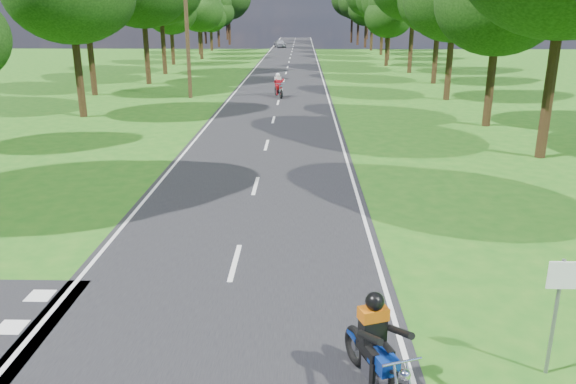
{
  "coord_description": "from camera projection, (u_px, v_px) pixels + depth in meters",
  "views": [
    {
      "loc": [
        1.53,
        -9.83,
        5.56
      ],
      "look_at": [
        1.18,
        4.0,
        1.1
      ],
      "focal_mm": 35.0,
      "sensor_mm": 36.0,
      "label": 1
    }
  ],
  "objects": [
    {
      "name": "road_markings",
      "position": [
        286.0,
        69.0,
        56.88
      ],
      "size": [
        7.4,
        140.0,
        0.01
      ],
      "color": "silver",
      "rests_on": "main_road"
    },
    {
      "name": "road_sign",
      "position": [
        558.0,
        299.0,
        8.64
      ],
      "size": [
        0.45,
        0.07,
        2.0
      ],
      "color": "slate",
      "rests_on": "ground"
    },
    {
      "name": "telegraph_pole",
      "position": [
        187.0,
        35.0,
        36.63
      ],
      "size": [
        1.2,
        0.26,
        8.0
      ],
      "color": "#382616",
      "rests_on": "ground"
    },
    {
      "name": "main_road",
      "position": [
        288.0,
        67.0,
        58.67
      ],
      "size": [
        7.0,
        140.0,
        0.02
      ],
      "primitive_type": "cube",
      "color": "black",
      "rests_on": "ground"
    },
    {
      "name": "rider_far_red",
      "position": [
        279.0,
        85.0,
        37.88
      ],
      "size": [
        1.08,
        2.01,
        1.6
      ],
      "primitive_type": null,
      "rotation": [
        0.0,
        0.0,
        0.24
      ],
      "color": "#A40C0C",
      "rests_on": "main_road"
    },
    {
      "name": "distant_car",
      "position": [
        280.0,
        43.0,
        90.78
      ],
      "size": [
        2.33,
        3.9,
        1.24
      ],
      "primitive_type": "imported",
      "rotation": [
        0.0,
        0.0,
        0.25
      ],
      "color": "silver",
      "rests_on": "main_road"
    },
    {
      "name": "ground",
      "position": [
        223.0,
        306.0,
        11.09
      ],
      "size": [
        160.0,
        160.0,
        0.0
      ],
      "primitive_type": "plane",
      "color": "#1D5B14",
      "rests_on": "ground"
    },
    {
      "name": "rider_near_blue",
      "position": [
        379.0,
        347.0,
        8.31
      ],
      "size": [
        1.25,
        2.02,
        1.6
      ],
      "primitive_type": null,
      "rotation": [
        0.0,
        0.0,
        0.34
      ],
      "color": "navy",
      "rests_on": "main_road"
    }
  ]
}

